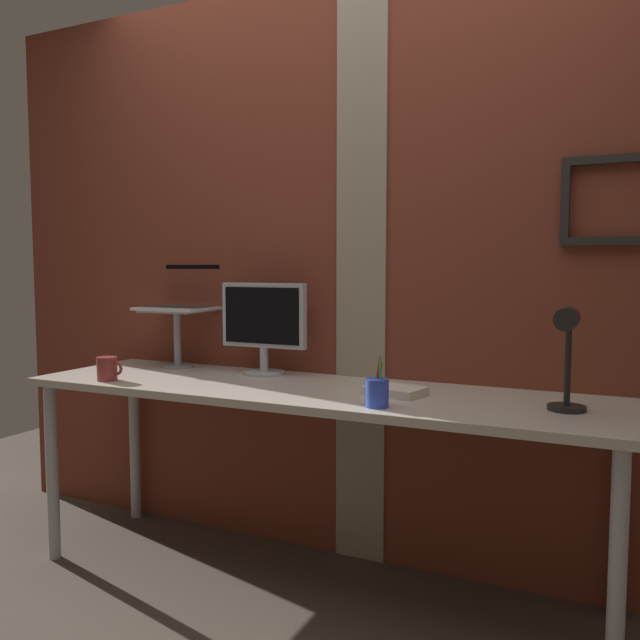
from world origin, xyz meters
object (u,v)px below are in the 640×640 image
at_px(desk_lamp, 567,348).
at_px(pen_cup, 377,392).
at_px(laptop, 185,297).
at_px(monitor, 264,321).
at_px(coffee_mug, 107,369).

bearing_deg(desk_lamp, pen_cup, -164.32).
bearing_deg(pen_cup, desk_lamp, 15.68).
relative_size(laptop, pen_cup, 2.01).
xyz_separation_m(monitor, desk_lamp, (1.23, -0.25, -0.02)).
relative_size(desk_lamp, pen_cup, 2.00).
height_order(monitor, laptop, laptop).
distance_m(monitor, desk_lamp, 1.25).
relative_size(monitor, pen_cup, 2.34).
distance_m(desk_lamp, pen_cup, 0.61).
xyz_separation_m(laptop, pen_cup, (1.12, -0.47, -0.27)).
distance_m(pen_cup, coffee_mug, 1.15).
relative_size(pen_cup, coffee_mug, 1.39).
relative_size(monitor, coffee_mug, 3.25).
bearing_deg(coffee_mug, pen_cup, 0.02).
bearing_deg(coffee_mug, desk_lamp, 5.27).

